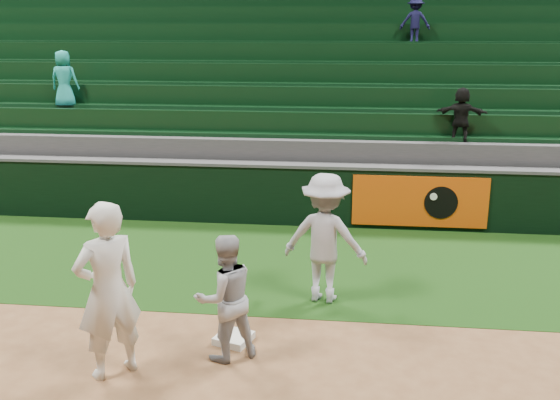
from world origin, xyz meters
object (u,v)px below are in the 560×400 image
object	(u,v)px
baserunner	(225,297)
base_coach	(325,238)
first_base	(234,338)
first_baseman	(108,291)

from	to	relation	value
baserunner	base_coach	distance (m)	2.10
baserunner	first_base	bearing A→B (deg)	-125.29
first_baseman	base_coach	xyz separation A→B (m)	(2.32, 2.30, -0.08)
first_base	base_coach	size ratio (longest dim) A/B	0.22
first_base	first_baseman	xyz separation A→B (m)	(-1.24, -0.90, 0.99)
base_coach	first_base	bearing A→B (deg)	63.70
baserunner	base_coach	size ratio (longest dim) A/B	0.83
first_base	base_coach	distance (m)	1.99
first_baseman	baserunner	bearing A→B (deg)	159.10
first_base	first_baseman	bearing A→B (deg)	-143.98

